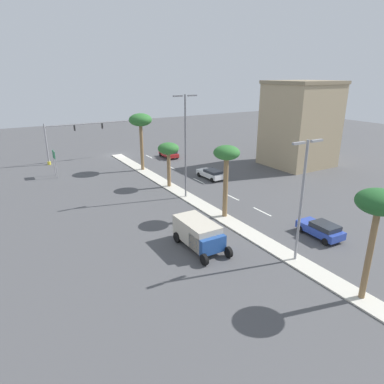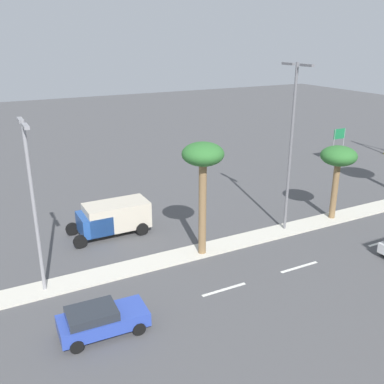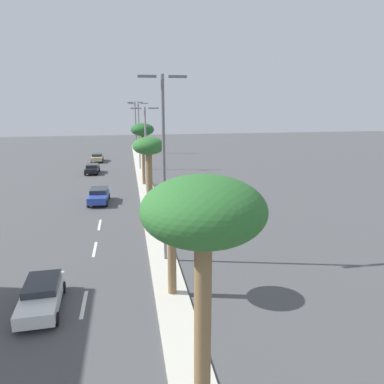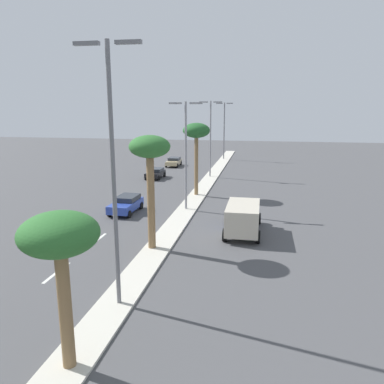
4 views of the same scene
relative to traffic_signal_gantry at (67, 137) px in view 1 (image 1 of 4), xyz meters
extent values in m
plane|color=#4C4C4F|center=(-8.25, 33.60, -4.12)|extent=(160.00, 160.00, 0.00)
cube|color=beige|center=(-8.25, 43.47, -4.06)|extent=(1.80, 88.86, 0.12)
cube|color=silver|center=(-12.85, 3.04, -4.12)|extent=(0.20, 2.80, 0.01)
cube|color=silver|center=(-12.85, 11.51, -4.12)|extent=(0.20, 2.80, 0.01)
cube|color=silver|center=(-12.85, 19.83, -4.12)|extent=(0.20, 2.80, 0.01)
cube|color=silver|center=(-12.85, 27.28, -4.12)|extent=(0.20, 2.80, 0.01)
cube|color=silver|center=(-12.85, 32.69, -4.12)|extent=(0.20, 2.80, 0.01)
cylinder|color=gray|center=(3.29, 0.00, -0.86)|extent=(0.24, 0.24, 6.53)
cylinder|color=gold|center=(3.29, 0.00, -3.87)|extent=(0.53, 0.53, 0.50)
cylinder|color=gray|center=(-3.55, 0.00, 1.96)|extent=(13.68, 0.16, 0.16)
cube|color=black|center=(-1.27, 0.00, 1.41)|extent=(0.20, 0.32, 0.90)
sphere|color=#19D83F|center=(-1.27, -0.12, 1.11)|extent=(0.18, 0.18, 0.18)
cube|color=black|center=(-5.83, 0.00, 1.41)|extent=(0.20, 0.32, 0.90)
sphere|color=#19D83F|center=(-5.83, -0.12, 1.11)|extent=(0.18, 0.18, 0.18)
cylinder|color=gray|center=(3.55, 7.06, -2.23)|extent=(0.10, 0.10, 3.79)
cylinder|color=gray|center=(3.55, 8.52, -2.23)|extent=(0.10, 0.10, 3.79)
cube|color=#19723F|center=(3.55, 7.79, -0.89)|extent=(0.08, 1.63, 1.12)
cube|color=tan|center=(-30.99, 20.26, 2.09)|extent=(9.27, 8.78, 12.43)
cube|color=gray|center=(-30.99, 20.26, 8.56)|extent=(9.57, 9.08, 0.50)
cylinder|color=olive|center=(-8.41, 10.78, -0.57)|extent=(0.49, 0.49, 6.86)
ellipsoid|color=#2D6B2D|center=(-8.41, 10.78, 3.44)|extent=(3.35, 3.35, 1.84)
cylinder|color=olive|center=(-8.19, 20.07, -1.77)|extent=(0.46, 0.46, 4.47)
ellipsoid|color=#2D6B2D|center=(-8.19, 20.07, 0.93)|extent=(2.67, 2.67, 1.47)
cylinder|color=olive|center=(-8.59, 31.76, -0.93)|extent=(0.49, 0.49, 6.15)
ellipsoid|color=#2D6B2D|center=(-8.59, 31.76, 2.60)|extent=(2.58, 2.58, 1.42)
cylinder|color=olive|center=(-8.38, 47.30, -0.92)|extent=(0.39, 0.39, 6.18)
ellipsoid|color=#235B28|center=(-8.38, 47.30, 2.65)|extent=(2.76, 2.76, 1.52)
cylinder|color=slate|center=(-8.08, 24.59, 1.84)|extent=(0.20, 0.20, 11.68)
cube|color=slate|center=(-8.98, 24.59, 7.53)|extent=(1.10, 0.24, 0.16)
cube|color=slate|center=(-7.18, 24.59, 7.53)|extent=(1.10, 0.24, 0.16)
cylinder|color=gray|center=(-8.32, 41.60, 0.71)|extent=(0.20, 0.20, 9.44)
cube|color=gray|center=(-9.22, 41.60, 5.28)|extent=(1.10, 0.24, 0.16)
cube|color=gray|center=(-7.42, 41.60, 5.28)|extent=(1.10, 0.24, 0.16)
cube|color=red|center=(-15.57, 5.41, -3.51)|extent=(2.09, 4.35, 0.58)
cube|color=#262B33|center=(-15.55, 5.95, -2.97)|extent=(1.84, 2.41, 0.50)
cylinder|color=black|center=(-14.69, 3.88, -3.80)|extent=(0.24, 0.65, 0.64)
cylinder|color=black|center=(-16.55, 3.94, -3.80)|extent=(0.24, 0.65, 0.64)
cylinder|color=black|center=(-14.59, 6.88, -3.80)|extent=(0.24, 0.65, 0.64)
cylinder|color=black|center=(-16.45, 6.94, -3.80)|extent=(0.24, 0.65, 0.64)
cube|color=#2D47AD|center=(-13.35, 39.72, -3.47)|extent=(1.99, 4.23, 0.68)
cube|color=#262B33|center=(-13.33, 40.24, -2.91)|extent=(1.74, 2.35, 0.43)
cylinder|color=black|center=(-12.53, 38.24, -3.80)|extent=(0.24, 0.65, 0.64)
cylinder|color=black|center=(-14.28, 38.30, -3.80)|extent=(0.24, 0.65, 0.64)
cylinder|color=black|center=(-12.42, 41.15, -3.80)|extent=(0.24, 0.65, 0.64)
cylinder|color=black|center=(-14.17, 41.21, -3.80)|extent=(0.24, 0.65, 0.64)
cube|color=silver|center=(-14.87, 19.67, -3.48)|extent=(2.03, 4.58, 0.65)
cube|color=#262B33|center=(-14.90, 20.24, -2.97)|extent=(1.75, 2.55, 0.35)
cylinder|color=black|center=(-13.93, 18.14, -3.80)|extent=(0.25, 0.65, 0.64)
cylinder|color=black|center=(-15.66, 18.06, -3.80)|extent=(0.25, 0.65, 0.64)
cylinder|color=black|center=(-14.08, 21.29, -3.80)|extent=(0.25, 0.65, 0.64)
cylinder|color=black|center=(-15.81, 21.21, -3.80)|extent=(0.25, 0.65, 0.64)
cube|color=#234C99|center=(-2.92, 37.22, -3.01)|extent=(2.28, 2.09, 1.33)
cube|color=beige|center=(-2.92, 35.58, -2.76)|extent=(2.28, 4.45, 1.84)
cylinder|color=black|center=(-4.06, 38.56, -3.67)|extent=(0.28, 0.90, 0.90)
cylinder|color=black|center=(-1.78, 38.56, -3.67)|extent=(0.28, 0.90, 0.90)
cylinder|color=black|center=(-4.06, 34.14, -3.67)|extent=(0.28, 0.90, 0.90)
cylinder|color=black|center=(-1.78, 34.14, -3.67)|extent=(0.28, 0.90, 0.90)
camera|label=1|loc=(10.76, 57.91, 9.83)|focal=32.04mm
camera|label=2|loc=(-30.56, 43.96, 9.24)|focal=40.49mm
camera|label=3|loc=(-10.31, 1.56, 6.28)|focal=35.22mm
camera|label=4|loc=(-1.73, 9.29, 5.01)|focal=35.35mm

